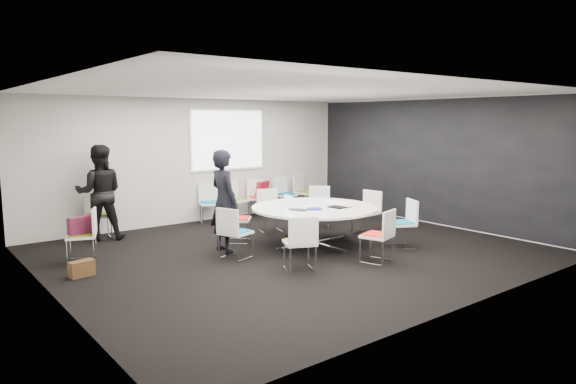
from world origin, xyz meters
TOP-DOWN VIEW (x-y plane):
  - room_shell at (0.09, 0.00)m, footprint 8.08×7.08m
  - conference_table at (0.56, 0.07)m, footprint 2.31×2.31m
  - projection_screen at (0.80, 3.46)m, footprint 1.90×0.03m
  - chair_ring_a at (2.05, 0.15)m, footprint 0.50×0.51m
  - chair_ring_b at (1.74, 1.28)m, footprint 0.64×0.64m
  - chair_ring_c at (0.63, 1.54)m, footprint 0.57×0.56m
  - chair_ring_d at (-0.42, 1.16)m, footprint 0.64×0.64m
  - chair_ring_e at (-1.09, 0.20)m, footprint 0.57×0.58m
  - chair_ring_f at (-0.68, -1.03)m, footprint 0.60×0.60m
  - chair_ring_g at (0.62, -1.44)m, footprint 0.57×0.56m
  - chair_ring_h at (1.73, -1.02)m, footprint 0.61×0.61m
  - chair_back_a at (0.11, 3.16)m, footprint 0.59×0.58m
  - chair_back_b at (0.81, 3.17)m, footprint 0.53×0.52m
  - chair_back_c at (1.42, 3.16)m, footprint 0.60×0.60m
  - chair_back_d at (2.25, 3.15)m, footprint 0.47×0.46m
  - chair_back_e at (2.91, 3.17)m, footprint 0.56×0.55m
  - chair_spare_left at (-3.18, 1.54)m, footprint 0.59×0.60m
  - chair_person_back at (-2.40, 3.17)m, footprint 0.53×0.52m
  - person_main at (-0.99, 0.71)m, footprint 0.44×0.66m
  - person_back at (-2.40, 3.00)m, footprint 1.09×0.97m
  - laptop at (0.12, -0.02)m, footprint 0.37×0.42m
  - laptop_lid at (0.07, 0.22)m, footprint 0.07×0.30m
  - notebook_black at (0.83, -0.26)m, footprint 0.25×0.32m
  - tablet_folio at (0.37, -0.16)m, footprint 0.33×0.31m
  - papers_right at (1.22, 0.36)m, footprint 0.36×0.31m
  - papers_front at (1.22, 0.06)m, footprint 0.33×0.25m
  - cup at (0.75, 0.35)m, footprint 0.08×0.08m
  - phone at (1.02, -0.37)m, footprint 0.14×0.07m
  - maroon_bag at (-3.19, 1.55)m, footprint 0.42×0.20m
  - brown_bag at (-3.43, 0.75)m, footprint 0.38×0.22m
  - red_jacket at (1.41, 2.94)m, footprint 0.47×0.33m

SIDE VIEW (x-z plane):
  - brown_bag at x=-3.43m, z-range 0.00..0.24m
  - chair_ring_a at x=2.05m, z-range -0.16..0.72m
  - chair_ring_b at x=1.74m, z-range -0.16..0.72m
  - chair_ring_c at x=0.63m, z-range -0.16..0.72m
  - chair_ring_d at x=-0.42m, z-range -0.16..0.72m
  - chair_ring_e at x=-1.09m, z-range -0.16..0.72m
  - chair_ring_f at x=-0.68m, z-range -0.16..0.72m
  - chair_ring_g at x=0.62m, z-range -0.16..0.72m
  - chair_ring_h at x=1.73m, z-range -0.16..0.72m
  - chair_back_a at x=0.11m, z-range -0.16..0.72m
  - chair_back_b at x=0.81m, z-range -0.16..0.72m
  - chair_back_c at x=1.42m, z-range -0.16..0.72m
  - chair_back_d at x=2.25m, z-range -0.16..0.72m
  - chair_back_e at x=2.91m, z-range -0.16..0.72m
  - chair_spare_left at x=-3.18m, z-range -0.16..0.72m
  - chair_person_back at x=-2.40m, z-range -0.16..0.72m
  - conference_table at x=0.56m, z-range 0.18..0.91m
  - maroon_bag at x=-3.19m, z-range 0.48..0.76m
  - red_jacket at x=1.41m, z-range 0.52..0.88m
  - papers_right at x=1.22m, z-range 0.73..0.73m
  - papers_front at x=1.22m, z-range 0.73..0.73m
  - phone at x=1.02m, z-range 0.73..0.74m
  - notebook_black at x=0.83m, z-range 0.73..0.75m
  - tablet_folio at x=0.37m, z-range 0.73..0.76m
  - laptop at x=0.12m, z-range 0.73..0.76m
  - cup at x=0.75m, z-range 0.73..0.82m
  - laptop_lid at x=0.07m, z-range 0.75..0.97m
  - person_main at x=-0.99m, z-range 0.00..1.81m
  - person_back at x=-2.40m, z-range 0.00..1.85m
  - room_shell at x=0.09m, z-range -0.04..2.84m
  - projection_screen at x=0.80m, z-range 1.17..2.53m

